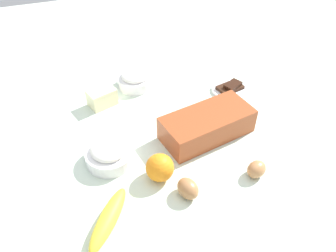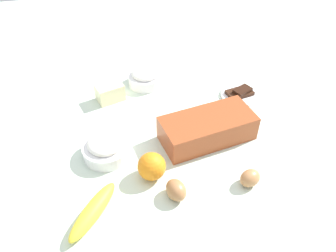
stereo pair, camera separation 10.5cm
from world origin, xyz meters
name	(u,v)px [view 2 (the right image)]	position (x,y,z in m)	size (l,w,h in m)	color
ground_plane	(168,138)	(0.00, 0.00, -0.01)	(2.40, 2.40, 0.02)	silver
loaf_pan	(207,128)	(0.11, -0.03, 0.04)	(0.30, 0.19, 0.08)	#9E4723
flour_bowl	(106,148)	(-0.19, -0.05, 0.03)	(0.14, 0.14, 0.07)	white
sugar_bowl	(145,77)	(-0.03, 0.29, 0.03)	(0.13, 0.13, 0.07)	white
banana	(93,211)	(-0.24, -0.25, 0.02)	(0.19, 0.04, 0.04)	yellow
orange_fruit	(152,166)	(-0.07, -0.15, 0.04)	(0.08, 0.08, 0.08)	orange
butter_block	(110,92)	(-0.16, 0.22, 0.03)	(0.09, 0.06, 0.06)	#F4EDB2
egg_near_butter	(176,190)	(-0.02, -0.23, 0.03)	(0.05, 0.05, 0.07)	#A97245
egg_beside_bowl	(250,178)	(0.18, -0.23, 0.02)	(0.05, 0.05, 0.06)	#B67B4A
chocolate_plate	(240,94)	(0.29, 0.15, 0.01)	(0.13, 0.13, 0.03)	white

